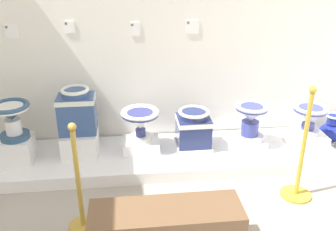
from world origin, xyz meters
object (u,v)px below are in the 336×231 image
(plinth_block_leftmost, at_px, (193,145))
(info_placard_third, at_px, (135,29))
(plinth_block_rightmost, at_px, (306,139))
(info_placard_fourth, at_px, (192,27))
(plinth_block_squat_floral, at_px, (248,142))
(antique_toilet_tall_cobalt, at_px, (77,110))
(antique_toilet_squat_floral, at_px, (251,117))
(antique_toilet_leftmost, at_px, (193,126))
(stanchion_post_near_right, at_px, (300,168))
(info_placard_first, at_px, (12,31))
(plinth_block_broad_patterned, at_px, (141,145))
(info_placard_second, at_px, (70,27))
(stanchion_post_near_left, at_px, (80,197))
(antique_toilet_rightmost, at_px, (310,115))
(museum_bench, at_px, (166,231))
(antique_toilet_broad_patterned, at_px, (140,120))
(decorative_vase_companion, at_px, (331,131))
(plinth_block_tall_cobalt, at_px, (80,142))
(plinth_block_slender_white, at_px, (18,150))
(antique_toilet_slender_white, at_px, (11,115))

(plinth_block_leftmost, xyz_separation_m, info_placard_third, (-0.57, 0.37, 1.19))
(plinth_block_rightmost, height_order, info_placard_fourth, info_placard_fourth)
(plinth_block_squat_floral, xyz_separation_m, plinth_block_rightmost, (0.62, -0.06, 0.03))
(antique_toilet_tall_cobalt, distance_m, antique_toilet_squat_floral, 1.81)
(antique_toilet_leftmost, xyz_separation_m, stanchion_post_near_right, (0.83, -0.80, -0.08))
(info_placard_first, bearing_deg, stanchion_post_near_right, -24.03)
(plinth_block_leftmost, distance_m, info_placard_first, 2.18)
(plinth_block_broad_patterned, distance_m, info_placard_second, 1.41)
(antique_toilet_squat_floral, height_order, stanchion_post_near_left, stanchion_post_near_left)
(antique_toilet_tall_cobalt, xyz_separation_m, antique_toilet_rightmost, (2.42, -0.11, -0.13))
(antique_toilet_leftmost, bearing_deg, plinth_block_rightmost, -3.89)
(plinth_block_squat_floral, xyz_separation_m, info_placard_third, (-1.18, 0.40, 1.17))
(plinth_block_leftmost, relative_size, info_placard_first, 2.57)
(museum_bench, bearing_deg, plinth_block_rightmost, 37.63)
(antique_toilet_tall_cobalt, xyz_separation_m, antique_toilet_broad_patterned, (0.63, -0.03, -0.13))
(antique_toilet_broad_patterned, xyz_separation_m, info_placard_first, (-1.23, 0.37, 0.86))
(decorative_vase_companion, bearing_deg, antique_toilet_rightmost, -151.45)
(info_placard_third, bearing_deg, plinth_block_tall_cobalt, -151.05)
(info_placard_third, bearing_deg, antique_toilet_leftmost, -33.29)
(plinth_block_slender_white, relative_size, antique_toilet_broad_patterned, 0.76)
(plinth_block_broad_patterned, height_order, info_placard_third, info_placard_third)
(plinth_block_squat_floral, bearing_deg, plinth_block_tall_cobalt, 178.26)
(plinth_block_slender_white, relative_size, stanchion_post_near_right, 0.28)
(plinth_block_squat_floral, bearing_deg, plinth_block_slender_white, -177.92)
(info_placard_second, height_order, stanchion_post_near_left, info_placard_second)
(plinth_block_leftmost, height_order, decorative_vase_companion, decorative_vase_companion)
(plinth_block_slender_white, height_order, plinth_block_broad_patterned, plinth_block_slender_white)
(plinth_block_tall_cobalt, relative_size, info_placard_second, 3.22)
(plinth_block_rightmost, bearing_deg, info_placard_first, 171.42)
(antique_toilet_leftmost, bearing_deg, antique_toilet_slender_white, -176.37)
(info_placard_third, bearing_deg, museum_bench, -85.75)
(antique_toilet_broad_patterned, relative_size, stanchion_post_near_left, 0.42)
(plinth_block_slender_white, distance_m, plinth_block_rightmost, 3.01)
(antique_toilet_tall_cobalt, relative_size, decorative_vase_companion, 1.30)
(info_placard_third, relative_size, stanchion_post_near_left, 0.15)
(plinth_block_tall_cobalt, xyz_separation_m, antique_toilet_leftmost, (1.19, -0.03, 0.13))
(antique_toilet_squat_floral, height_order, plinth_block_rightmost, antique_toilet_squat_floral)
(info_placard_first, height_order, stanchion_post_near_left, info_placard_first)
(plinth_block_slender_white, distance_m, decorative_vase_companion, 3.45)
(antique_toilet_broad_patterned, xyz_separation_m, antique_toilet_squat_floral, (1.17, -0.03, -0.02))
(info_placard_second, height_order, museum_bench, info_placard_second)
(plinth_block_tall_cobalt, bearing_deg, antique_toilet_squat_floral, -1.74)
(antique_toilet_broad_patterned, xyz_separation_m, museum_bench, (0.12, -1.37, -0.28))
(plinth_block_squat_floral, bearing_deg, stanchion_post_near_left, -149.85)
(antique_toilet_tall_cobalt, height_order, antique_toilet_rightmost, antique_toilet_tall_cobalt)
(plinth_block_leftmost, distance_m, info_placard_second, 1.77)
(antique_toilet_leftmost, xyz_separation_m, antique_toilet_rightmost, (1.23, -0.08, 0.10))
(plinth_block_rightmost, bearing_deg, plinth_block_squat_floral, 174.72)
(plinth_block_slender_white, xyz_separation_m, antique_toilet_tall_cobalt, (0.59, 0.14, 0.35))
(info_placard_first, bearing_deg, info_placard_second, -0.00)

